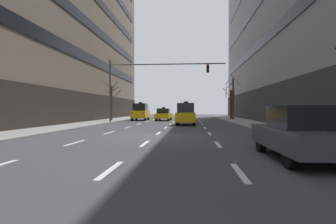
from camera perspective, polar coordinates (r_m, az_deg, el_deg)
The scene contains 38 objects.
ground_plane at distance 14.65m, azimuth -2.99°, elevation -5.27°, with size 120.00×120.00×0.00m, color #424247.
sidewalk_left at distance 17.59m, azimuth -29.76°, elevation -4.13°, with size 3.33×80.00×0.14m, color gray.
sidewalk_right at distance 15.69m, azimuth 27.35°, elevation -4.69°, with size 3.33×80.00×0.14m, color gray.
lane_stripe_l1_s3 at distance 12.62m, azimuth -19.35°, elevation -6.25°, with size 0.16×2.00×0.01m, color silver.
lane_stripe_l1_s4 at distance 17.28m, azimuth -12.52°, elevation -4.37°, with size 0.16×2.00×0.01m, color silver.
lane_stripe_l1_s5 at distance 22.09m, azimuth -8.65°, elevation -3.27°, with size 0.16×2.00×0.01m, color silver.
lane_stripe_l1_s6 at distance 26.97m, azimuth -6.17°, elevation -2.55°, with size 0.16×2.00×0.01m, color silver.
lane_stripe_l1_s7 at distance 31.88m, azimuth -4.46°, elevation -2.05°, with size 0.16×2.00×0.01m, color silver.
lane_stripe_l1_s8 at distance 36.82m, azimuth -3.20°, elevation -1.69°, with size 0.16×2.00×0.01m, color silver.
lane_stripe_l1_s9 at distance 41.78m, azimuth -2.24°, elevation -1.41°, with size 0.16×2.00×0.01m, color silver.
lane_stripe_l1_s10 at distance 46.74m, azimuth -1.49°, elevation -1.19°, with size 0.16×2.00×0.01m, color silver.
lane_stripe_l2_s2 at distance 6.90m, azimuth -12.27°, elevation -12.01°, with size 0.16×2.00×0.01m, color silver.
lane_stripe_l2_s3 at distance 11.70m, azimuth -5.01°, elevation -6.76°, with size 0.16×2.00×0.01m, color silver.
lane_stripe_l2_s4 at distance 16.62m, azimuth -2.05°, elevation -4.55°, with size 0.16×2.00×0.01m, color silver.
lane_stripe_l2_s5 at distance 21.58m, azimuth -0.46°, elevation -3.35°, with size 0.16×2.00×0.01m, color silver.
lane_stripe_l2_s6 at distance 26.55m, azimuth 0.53°, elevation -2.60°, with size 0.16×2.00×0.01m, color silver.
lane_stripe_l2_s7 at distance 31.53m, azimuth 1.21°, elevation -2.08°, with size 0.16×2.00×0.01m, color silver.
lane_stripe_l2_s8 at distance 36.52m, azimuth 1.71°, elevation -1.71°, with size 0.16×2.00×0.01m, color silver.
lane_stripe_l2_s9 at distance 41.51m, azimuth 2.08°, elevation -1.42°, with size 0.16×2.00×0.01m, color silver.
lane_stripe_l2_s10 at distance 46.50m, azimuth 2.38°, elevation -1.20°, with size 0.16×2.00×0.01m, color silver.
lane_stripe_l3_s2 at distance 6.71m, azimuth 15.11°, elevation -12.37°, with size 0.16×2.00×0.01m, color silver.
lane_stripe_l3_s3 at distance 11.59m, azimuth 10.66°, elevation -6.84°, with size 0.16×2.00×0.01m, color silver.
lane_stripe_l3_s4 at distance 16.54m, azimuth 8.89°, elevation -4.58°, with size 0.16×2.00×0.01m, color silver.
lane_stripe_l3_s5 at distance 21.52m, azimuth 7.95°, elevation -3.37°, with size 0.16×2.00×0.01m, color silver.
lane_stripe_l3_s6 at distance 26.50m, azimuth 7.36°, elevation -2.61°, with size 0.16×2.00×0.01m, color silver.
lane_stripe_l3_s7 at distance 31.49m, azimuth 6.95°, elevation -2.09°, with size 0.16×2.00×0.01m, color silver.
lane_stripe_l3_s8 at distance 36.48m, azimuth 6.66°, elevation -1.71°, with size 0.16×2.00×0.01m, color silver.
lane_stripe_l3_s9 at distance 41.48m, azimuth 6.44°, elevation -1.43°, with size 0.16×2.00×0.01m, color silver.
lane_stripe_l3_s10 at distance 46.47m, azimuth 6.27°, elevation -1.20°, with size 0.16×2.00×0.01m, color silver.
taxi_driving_0 at distance 25.29m, azimuth 3.88°, elevation -0.44°, with size 1.85×4.28×2.23m.
taxi_driving_1 at distance 34.61m, azimuth -0.92°, elevation -0.55°, with size 1.93×4.28×1.75m.
taxi_driving_2 at distance 37.78m, azimuth 4.27°, elevation -0.33°, with size 2.11×4.72×1.94m.
taxi_driving_3 at distance 35.67m, azimuth -5.91°, elevation 0.01°, with size 2.03×4.65×2.42m.
car_parked_0 at distance 8.87m, azimuth 26.55°, elevation -4.07°, with size 1.85×4.32×1.61m.
traffic_signal_0 at distance 28.76m, azimuth -4.70°, elevation 7.42°, with size 12.46×0.35×6.69m.
street_tree_0 at distance 33.26m, azimuth -12.00°, elevation 2.40°, with size 2.01×2.02×4.81m.
street_tree_1 at distance 36.37m, azimuth 13.76°, elevation 3.06°, with size 1.99×1.99×5.90m.
street_tree_3 at distance 38.14m, azimuth 13.33°, elevation 1.76°, with size 1.63×1.92×4.63m.
Camera 1 is at (1.98, -14.43, 1.52)m, focal length 28.40 mm.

